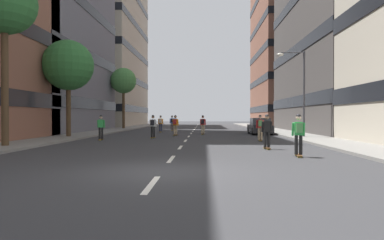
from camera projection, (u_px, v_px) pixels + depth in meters
name	position (u px, v px, depth m)	size (l,w,h in m)	color
ground_plane	(192.00, 132.00, 36.28)	(155.80, 155.80, 0.00)	#333335
sidewalk_left	(115.00, 130.00, 39.86)	(3.07, 71.41, 0.14)	gray
sidewalk_right	(273.00, 130.00, 39.19)	(3.07, 71.41, 0.14)	gray
lane_markings	(193.00, 131.00, 38.32)	(0.16, 62.20, 0.01)	silver
building_left_far	(98.00, 43.00, 61.02)	(14.45, 22.77, 29.55)	#B2A893
building_right_mid	(365.00, 29.00, 35.16)	(14.45, 21.33, 21.33)	#4C4744
building_right_far	(299.00, 29.00, 59.69)	(14.45, 19.79, 33.92)	brown
parked_car_near	(260.00, 127.00, 31.63)	(1.82, 4.40, 1.52)	black
street_tree_near	(68.00, 66.00, 26.21)	(3.86, 3.86, 7.41)	#4C3823
street_tree_mid	(123.00, 81.00, 44.06)	(3.31, 3.31, 7.82)	#4C3823
street_tree_far	(4.00, 4.00, 17.83)	(3.31, 3.31, 9.18)	#4C3823
streetlamp_right	(299.00, 84.00, 25.90)	(2.13, 0.30, 6.50)	#3F3F44
skater_0	(175.00, 124.00, 29.65)	(0.57, 0.92, 1.78)	brown
skater_1	(161.00, 123.00, 35.57)	(0.53, 0.90, 1.78)	brown
skater_2	(299.00, 132.00, 14.02)	(0.55, 0.92, 1.78)	brown
skater_3	(260.00, 126.00, 23.06)	(0.55, 0.91, 1.78)	brown
skater_4	(203.00, 123.00, 31.38)	(0.56, 0.92, 1.78)	brown
skater_5	(267.00, 130.00, 17.27)	(0.54, 0.91, 1.78)	brown
skater_6	(101.00, 126.00, 23.88)	(0.55, 0.91, 1.78)	brown
skater_7	(175.00, 123.00, 37.04)	(0.54, 0.91, 1.78)	brown
skater_8	(153.00, 125.00, 26.03)	(0.55, 0.92, 1.78)	brown
skater_9	(172.00, 122.00, 39.63)	(0.55, 0.92, 1.78)	brown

